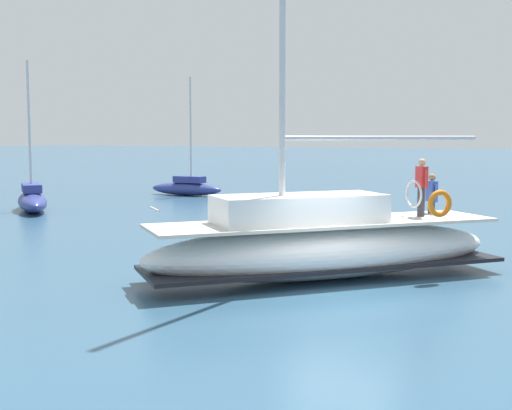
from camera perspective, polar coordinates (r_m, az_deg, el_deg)
ground_plane at (r=16.00m, az=7.18°, el=-7.42°), size 400.00×400.00×0.00m
main_sailboat at (r=17.52m, az=5.58°, el=-3.20°), size 8.75×8.20×13.80m
moored_cutter_right at (r=34.95m, az=-18.29°, el=0.47°), size 4.75×5.15×7.33m
moored_ketch_distant at (r=42.17m, az=-5.85°, el=1.53°), size 1.28×4.96×7.25m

